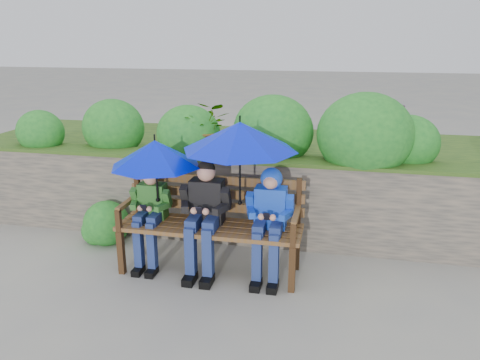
% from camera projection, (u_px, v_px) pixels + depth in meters
% --- Properties ---
extents(ground, '(60.00, 60.00, 0.00)m').
position_uv_depth(ground, '(238.00, 268.00, 4.95)').
color(ground, gray).
rests_on(ground, ground).
extents(garden_backdrop, '(8.00, 2.87, 1.83)m').
position_uv_depth(garden_backdrop, '(265.00, 173.00, 6.28)').
color(garden_backdrop, '#4E4B45').
rests_on(garden_backdrop, ground).
extents(park_bench, '(1.88, 0.55, 0.99)m').
position_uv_depth(park_bench, '(211.00, 218.00, 4.81)').
color(park_bench, '#3C2513').
rests_on(park_bench, ground).
extents(boy_left, '(0.42, 0.48, 1.06)m').
position_uv_depth(boy_left, '(150.00, 211.00, 4.85)').
color(boy_left, '#1E5C19').
rests_on(boy_left, ground).
extents(boy_middle, '(0.50, 0.58, 1.17)m').
position_uv_depth(boy_middle, '(205.00, 211.00, 4.71)').
color(boy_middle, black).
rests_on(boy_middle, ground).
extents(boy_right, '(0.47, 0.57, 1.13)m').
position_uv_depth(boy_right, '(269.00, 214.00, 4.58)').
color(boy_right, blue).
rests_on(boy_right, ground).
extents(umbrella_left, '(0.91, 0.91, 0.70)m').
position_uv_depth(umbrella_left, '(155.00, 153.00, 4.63)').
color(umbrella_left, '#0015DE').
rests_on(umbrella_left, ground).
extents(umbrella_right, '(1.13, 1.13, 0.89)m').
position_uv_depth(umbrella_right, '(240.00, 136.00, 4.44)').
color(umbrella_right, '#0015DE').
rests_on(umbrella_right, ground).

